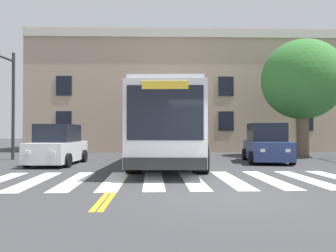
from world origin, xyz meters
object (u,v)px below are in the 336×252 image
(city_bus, at_px, (169,126))
(car_white_near_lane, at_px, (58,146))
(car_navy_far_lane, at_px, (266,144))
(street_tree_curbside_large, at_px, (302,80))

(city_bus, distance_m, car_white_near_lane, 5.18)
(car_white_near_lane, height_order, car_navy_far_lane, car_navy_far_lane)
(city_bus, xyz_separation_m, street_tree_curbside_large, (8.10, 3.94, 2.81))
(car_white_near_lane, distance_m, car_navy_far_lane, 9.91)
(car_white_near_lane, bearing_deg, car_navy_far_lane, 5.26)
(street_tree_curbside_large, bearing_deg, car_white_near_lane, -161.88)
(city_bus, height_order, car_navy_far_lane, city_bus)
(car_white_near_lane, xyz_separation_m, street_tree_curbside_large, (13.18, 4.31, 3.74))
(car_white_near_lane, relative_size, car_navy_far_lane, 0.97)
(city_bus, xyz_separation_m, car_white_near_lane, (-5.08, -0.37, -0.94))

